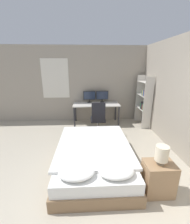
{
  "coord_description": "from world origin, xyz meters",
  "views": [
    {
      "loc": [
        -0.33,
        -1.4,
        2.03
      ],
      "look_at": [
        -0.1,
        2.7,
        0.75
      ],
      "focal_mm": 24.0,
      "sensor_mm": 36.0,
      "label": 1
    }
  ],
  "objects_px": {
    "monitor_left": "(89,96)",
    "computer_mouse": "(105,105)",
    "office_chair": "(98,121)",
    "keyboard": "(97,105)",
    "monitor_right": "(102,96)",
    "desk": "(96,106)",
    "bed": "(94,156)",
    "nightstand": "(158,178)",
    "bedside_lamp": "(162,153)",
    "bookshelf": "(145,100)"
  },
  "relations": [
    {
      "from": "monitor_left",
      "to": "computer_mouse",
      "type": "distance_m",
      "value": 0.73
    },
    {
      "from": "bedside_lamp",
      "to": "keyboard",
      "type": "xyz_separation_m",
      "value": [
        -0.81,
        2.94,
        -0.0
      ]
    },
    {
      "from": "monitor_left",
      "to": "office_chair",
      "type": "bearing_deg",
      "value": -76.59
    },
    {
      "from": "nightstand",
      "to": "monitor_left",
      "type": "relative_size",
      "value": 1.26
    },
    {
      "from": "computer_mouse",
      "to": "monitor_left",
      "type": "bearing_deg",
      "value": 135.57
    },
    {
      "from": "bedside_lamp",
      "to": "bookshelf",
      "type": "xyz_separation_m",
      "value": [
        0.81,
        2.9,
        0.18
      ]
    },
    {
      "from": "computer_mouse",
      "to": "keyboard",
      "type": "bearing_deg",
      "value": 180.0
    },
    {
      "from": "bed",
      "to": "monitor_left",
      "type": "distance_m",
      "value": 2.8
    },
    {
      "from": "bed",
      "to": "bedside_lamp",
      "type": "height_order",
      "value": "bedside_lamp"
    },
    {
      "from": "bed",
      "to": "bedside_lamp",
      "type": "relative_size",
      "value": 6.82
    },
    {
      "from": "bedside_lamp",
      "to": "office_chair",
      "type": "distance_m",
      "value": 2.56
    },
    {
      "from": "desk",
      "to": "monitor_right",
      "type": "distance_m",
      "value": 0.46
    },
    {
      "from": "nightstand",
      "to": "monitor_left",
      "type": "distance_m",
      "value": 3.65
    },
    {
      "from": "office_chair",
      "to": "desk",
      "type": "bearing_deg",
      "value": 90.76
    },
    {
      "from": "bed",
      "to": "monitor_right",
      "type": "height_order",
      "value": "monitor_right"
    },
    {
      "from": "keyboard",
      "to": "monitor_left",
      "type": "bearing_deg",
      "value": 115.42
    },
    {
      "from": "bedside_lamp",
      "to": "desk",
      "type": "xyz_separation_m",
      "value": [
        -0.81,
        3.18,
        -0.09
      ]
    },
    {
      "from": "monitor_right",
      "to": "keyboard",
      "type": "bearing_deg",
      "value": -115.42
    },
    {
      "from": "computer_mouse",
      "to": "office_chair",
      "type": "relative_size",
      "value": 0.07
    },
    {
      "from": "keyboard",
      "to": "nightstand",
      "type": "bearing_deg",
      "value": -74.56
    },
    {
      "from": "keyboard",
      "to": "bookshelf",
      "type": "bearing_deg",
      "value": -1.18
    },
    {
      "from": "monitor_left",
      "to": "computer_mouse",
      "type": "bearing_deg",
      "value": -44.43
    },
    {
      "from": "monitor_left",
      "to": "monitor_right",
      "type": "distance_m",
      "value": 0.46
    },
    {
      "from": "computer_mouse",
      "to": "bed",
      "type": "bearing_deg",
      "value": -101.84
    },
    {
      "from": "bedside_lamp",
      "to": "monitor_right",
      "type": "distance_m",
      "value": 3.48
    },
    {
      "from": "monitor_left",
      "to": "keyboard",
      "type": "relative_size",
      "value": 1.26
    },
    {
      "from": "nightstand",
      "to": "bedside_lamp",
      "type": "distance_m",
      "value": 0.46
    },
    {
      "from": "computer_mouse",
      "to": "monitor_right",
      "type": "bearing_deg",
      "value": 93.97
    },
    {
      "from": "nightstand",
      "to": "desk",
      "type": "xyz_separation_m",
      "value": [
        -0.81,
        3.18,
        0.37
      ]
    },
    {
      "from": "desk",
      "to": "monitor_left",
      "type": "distance_m",
      "value": 0.46
    },
    {
      "from": "keyboard",
      "to": "bookshelf",
      "type": "distance_m",
      "value": 1.63
    },
    {
      "from": "keyboard",
      "to": "monitor_right",
      "type": "bearing_deg",
      "value": 64.58
    },
    {
      "from": "bedside_lamp",
      "to": "office_chair",
      "type": "bearing_deg",
      "value": 108.4
    },
    {
      "from": "bookshelf",
      "to": "office_chair",
      "type": "bearing_deg",
      "value": -162.93
    },
    {
      "from": "nightstand",
      "to": "bedside_lamp",
      "type": "relative_size",
      "value": 1.82
    },
    {
      "from": "monitor_left",
      "to": "monitor_right",
      "type": "xyz_separation_m",
      "value": [
        0.46,
        0.0,
        0.0
      ]
    },
    {
      "from": "nightstand",
      "to": "desk",
      "type": "relative_size",
      "value": 0.35
    },
    {
      "from": "bedside_lamp",
      "to": "computer_mouse",
      "type": "distance_m",
      "value": 2.99
    },
    {
      "from": "desk",
      "to": "computer_mouse",
      "type": "bearing_deg",
      "value": -42.35
    },
    {
      "from": "bed",
      "to": "bedside_lamp",
      "type": "distance_m",
      "value": 1.34
    },
    {
      "from": "monitor_left",
      "to": "office_chair",
      "type": "relative_size",
      "value": 0.44
    },
    {
      "from": "monitor_left",
      "to": "bookshelf",
      "type": "relative_size",
      "value": 0.26
    },
    {
      "from": "computer_mouse",
      "to": "office_chair",
      "type": "xyz_separation_m",
      "value": [
        -0.26,
        -0.53,
        -0.37
      ]
    },
    {
      "from": "bedside_lamp",
      "to": "bookshelf",
      "type": "bearing_deg",
      "value": 74.41
    },
    {
      "from": "bed",
      "to": "nightstand",
      "type": "relative_size",
      "value": 3.74
    },
    {
      "from": "monitor_left",
      "to": "computer_mouse",
      "type": "xyz_separation_m",
      "value": [
        0.5,
        -0.49,
        -0.22
      ]
    },
    {
      "from": "bed",
      "to": "nightstand",
      "type": "bearing_deg",
      "value": -35.63
    },
    {
      "from": "nightstand",
      "to": "keyboard",
      "type": "bearing_deg",
      "value": 105.44
    },
    {
      "from": "bed",
      "to": "office_chair",
      "type": "xyz_separation_m",
      "value": [
        0.21,
        1.69,
        0.14
      ]
    },
    {
      "from": "desk",
      "to": "keyboard",
      "type": "relative_size",
      "value": 4.61
    }
  ]
}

